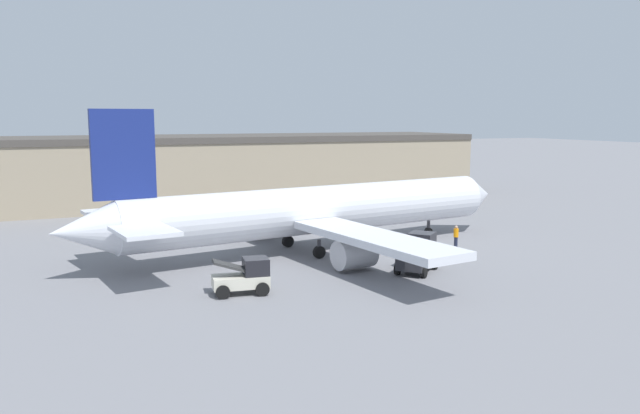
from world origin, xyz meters
The scene contains 6 objects.
ground_plane centered at (0.00, 0.00, 0.00)m, with size 400.00×400.00×0.00m, color slate.
terminal_building centered at (-14.55, 31.81, 3.95)m, with size 93.47×14.97×7.88m.
airplane centered at (-0.91, -0.14, 3.10)m, with size 37.31×31.84×10.59m.
ground_crew_worker centered at (10.11, -3.32, 0.93)m, with size 0.38×0.38×1.74m.
baggage_tug centered at (3.39, -8.52, 1.13)m, with size 3.87×3.68×2.46m.
belt_loader_truck centered at (-8.67, -9.10, 1.00)m, with size 3.39×2.29×2.06m.
Camera 1 is at (-18.58, -42.83, 10.07)m, focal length 35.00 mm.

